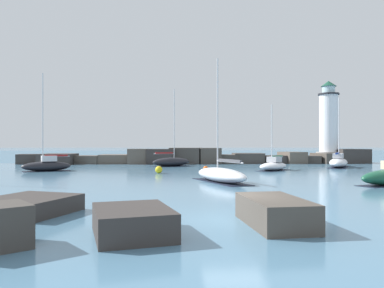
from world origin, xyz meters
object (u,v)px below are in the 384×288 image
Objects in this scene: lighthouse at (329,128)px; sailboat_moored_1 at (221,174)px; sailboat_moored_2 at (273,165)px; sailboat_moored_4 at (338,162)px; mooring_buoy_orange_near at (159,170)px; sailboat_moored_0 at (47,165)px; sailboat_moored_3 at (171,162)px; mooring_buoy_far_side at (206,169)px.

lighthouse is 1.32× the size of sailboat_moored_1.
sailboat_moored_2 is 0.82× the size of sailboat_moored_4.
sailboat_moored_1 reaches higher than sailboat_moored_2.
sailboat_moored_2 reaches higher than mooring_buoy_orange_near.
lighthouse is 1.21× the size of sailboat_moored_0.
sailboat_moored_3 is 22.41m from sailboat_moored_4.
sailboat_moored_0 is 22.35m from sailboat_moored_1.
sailboat_moored_2 is 13.71m from mooring_buoy_orange_near.
sailboat_moored_1 reaches higher than sailboat_moored_4.
sailboat_moored_4 is (10.27, 5.46, 0.12)m from sailboat_moored_2.
mooring_buoy_orange_near is at bearing -158.87° from sailboat_moored_4.
sailboat_moored_3 is 10.26m from mooring_buoy_far_side.
lighthouse is 1.25× the size of sailboat_moored_3.
mooring_buoy_far_side is at bearing -67.57° from sailboat_moored_3.
mooring_buoy_orange_near is (12.81, -3.77, -0.31)m from sailboat_moored_0.
sailboat_moored_0 reaches higher than mooring_buoy_orange_near.
sailboat_moored_4 reaches higher than mooring_buoy_orange_near.
lighthouse is 36.68m from sailboat_moored_1.
sailboat_moored_0 reaches higher than sailboat_moored_3.
sailboat_moored_4 is at bearing -106.98° from lighthouse.
lighthouse reaches higher than mooring_buoy_orange_near.
lighthouse reaches higher than mooring_buoy_far_side.
mooring_buoy_far_side is (18.03, -0.99, -0.39)m from sailboat_moored_0.
lighthouse is at bearing 36.72° from mooring_buoy_orange_near.
sailboat_moored_2 is (7.88, 12.88, -0.02)m from sailboat_moored_1.
sailboat_moored_4 is at bearing 45.31° from sailboat_moored_1.
sailboat_moored_4 is (22.18, -3.18, 0.05)m from sailboat_moored_3.
sailboat_moored_1 is 12.05m from mooring_buoy_far_side.
sailboat_moored_0 is 11.54× the size of mooring_buoy_orange_near.
sailboat_moored_4 is (36.30, 5.31, 0.01)m from sailboat_moored_0.
lighthouse is 33.90m from mooring_buoy_orange_near.
sailboat_moored_3 is 11.17× the size of mooring_buoy_orange_near.
sailboat_moored_1 reaches higher than mooring_buoy_orange_near.
lighthouse is 13.91× the size of mooring_buoy_orange_near.
sailboat_moored_2 is at bearing -0.34° from sailboat_moored_0.
lighthouse is 1.74× the size of sailboat_moored_2.
sailboat_moored_4 reaches higher than sailboat_moored_2.
lighthouse is 27.16m from sailboat_moored_3.
sailboat_moored_2 is at bearing -151.99° from sailboat_moored_4.
sailboat_moored_0 is 13.36m from mooring_buoy_orange_near.
lighthouse is 43.14m from sailboat_moored_0.
sailboat_moored_3 is 12.33m from mooring_buoy_orange_near.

